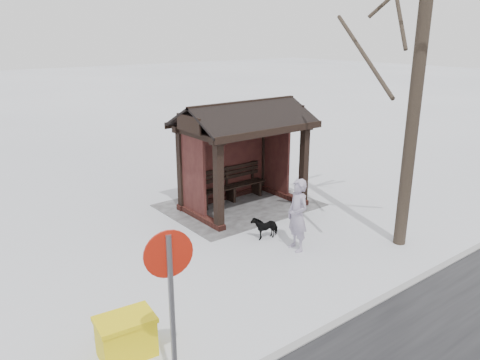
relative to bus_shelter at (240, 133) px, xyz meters
name	(u,v)px	position (x,y,z in m)	size (l,w,h in m)	color
ground	(244,207)	(0.00, 0.16, -2.17)	(120.00, 120.00, 0.00)	silver
kerb	(411,284)	(0.00, 5.66, -2.16)	(120.00, 0.15, 0.06)	gray
trampled_patch	(239,205)	(0.00, -0.04, -2.16)	(4.20, 3.20, 0.02)	gray
bus_shelter	(240,133)	(0.00, 0.00, 0.00)	(3.60, 2.40, 3.09)	#3B1A15
pedestrian	(298,215)	(0.71, 3.09, -1.31)	(0.63, 0.41, 1.72)	#988DA6
dog	(265,227)	(0.86, 2.12, -1.88)	(0.31, 0.67, 0.57)	black
grit_bin	(126,336)	(5.47, 4.18, -1.82)	(0.94, 0.70, 0.68)	yellow
road_sign	(170,283)	(5.33, 5.44, -0.35)	(0.64, 0.17, 2.54)	slate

